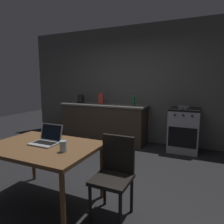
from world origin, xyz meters
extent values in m
plane|color=black|center=(0.00, 0.00, 0.00)|extent=(12.00, 12.00, 0.00)
cube|color=#51504D|center=(0.30, 2.32, 1.39)|extent=(6.40, 0.10, 2.78)
cube|color=#382D23|center=(-0.59, 1.97, 0.44)|extent=(2.10, 0.60, 0.88)
cube|color=#66605B|center=(-0.59, 1.97, 0.90)|extent=(2.16, 0.64, 0.04)
cube|color=gray|center=(1.30, 1.97, 0.44)|extent=(0.60, 0.60, 0.88)
cube|color=black|center=(1.30, 1.97, 0.90)|extent=(0.60, 0.60, 0.04)
cube|color=black|center=(1.30, 1.66, 0.37)|extent=(0.54, 0.01, 0.40)
cylinder|color=black|center=(1.14, 1.65, 0.82)|extent=(0.04, 0.02, 0.04)
cylinder|color=black|center=(1.30, 1.65, 0.82)|extent=(0.04, 0.02, 0.04)
cylinder|color=black|center=(1.46, 1.65, 0.82)|extent=(0.04, 0.02, 0.04)
cube|color=brown|center=(-0.05, -0.70, 0.71)|extent=(1.28, 0.90, 0.04)
cylinder|color=brown|center=(0.53, -1.09, 0.35)|extent=(0.05, 0.05, 0.69)
cylinder|color=brown|center=(-0.63, -0.31, 0.35)|extent=(0.05, 0.05, 0.69)
cylinder|color=brown|center=(0.53, -0.31, 0.35)|extent=(0.05, 0.05, 0.69)
cube|color=black|center=(0.80, -0.61, 0.44)|extent=(0.40, 0.40, 0.04)
cube|color=black|center=(0.80, -0.43, 0.67)|extent=(0.38, 0.04, 0.42)
cylinder|color=black|center=(0.63, -0.78, 0.21)|extent=(0.04, 0.04, 0.42)
cylinder|color=black|center=(0.97, -0.78, 0.21)|extent=(0.04, 0.04, 0.42)
cylinder|color=black|center=(0.63, -0.44, 0.21)|extent=(0.04, 0.04, 0.42)
cylinder|color=black|center=(0.97, -0.44, 0.21)|extent=(0.04, 0.04, 0.42)
cube|color=#99999E|center=(-0.05, -0.68, 0.74)|extent=(0.32, 0.22, 0.02)
cube|color=black|center=(-0.05, -0.66, 0.75)|extent=(0.28, 0.12, 0.00)
cube|color=#99999E|center=(-0.05, -0.54, 0.85)|extent=(0.32, 0.06, 0.21)
cube|color=black|center=(-0.05, -0.55, 0.85)|extent=(0.29, 0.05, 0.18)
cylinder|color=black|center=(-1.26, 1.97, 0.93)|extent=(0.16, 0.16, 0.02)
cylinder|color=black|center=(-1.26, 1.97, 1.03)|extent=(0.15, 0.15, 0.18)
cylinder|color=black|center=(-1.26, 1.97, 1.12)|extent=(0.09, 0.09, 0.02)
cube|color=black|center=(-1.17, 1.97, 1.03)|extent=(0.02, 0.02, 0.13)
cylinder|color=#19592D|center=(0.19, 1.92, 1.02)|extent=(0.07, 0.07, 0.21)
cone|color=#19592D|center=(0.19, 1.92, 1.15)|extent=(0.07, 0.07, 0.06)
cylinder|color=black|center=(0.19, 1.92, 1.19)|extent=(0.03, 0.03, 0.02)
cylinder|color=gray|center=(1.27, 1.95, 0.92)|extent=(0.22, 0.22, 0.01)
torus|color=gray|center=(1.27, 1.95, 0.95)|extent=(0.23, 0.23, 0.02)
cylinder|color=black|center=(1.27, 1.75, 0.94)|extent=(0.02, 0.18, 0.02)
cylinder|color=#99B7C6|center=(0.32, -0.79, 0.79)|extent=(0.07, 0.07, 0.12)
cube|color=#B2382D|center=(-0.68, 1.99, 1.04)|extent=(0.13, 0.05, 0.25)
camera|label=1|loc=(1.64, -2.44, 1.48)|focal=32.36mm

